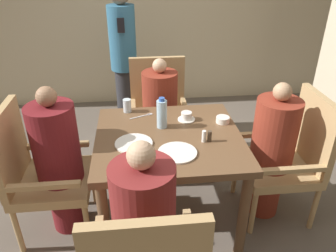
{
  "coord_description": "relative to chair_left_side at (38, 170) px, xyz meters",
  "views": [
    {
      "loc": [
        -0.21,
        -1.97,
        1.92
      ],
      "look_at": [
        0.0,
        0.05,
        0.81
      ],
      "focal_mm": 35.0,
      "sensor_mm": 36.0,
      "label": 1
    }
  ],
  "objects": [
    {
      "name": "ground_plane",
      "position": [
        0.93,
        0.0,
        -0.53
      ],
      "size": [
        16.0,
        16.0,
        0.0
      ],
      "primitive_type": "plane",
      "color": "#60564C"
    },
    {
      "name": "dining_table",
      "position": [
        0.93,
        0.0,
        0.12
      ],
      "size": [
        1.02,
        0.96,
        0.76
      ],
      "color": "brown",
      "rests_on": "ground_plane"
    },
    {
      "name": "chair_left_side",
      "position": [
        0.0,
        0.0,
        0.0
      ],
      "size": [
        0.54,
        0.54,
        1.0
      ],
      "color": "tan",
      "rests_on": "ground_plane"
    },
    {
      "name": "diner_in_left_chair",
      "position": [
        0.15,
        0.0,
        0.06
      ],
      "size": [
        0.32,
        0.32,
        1.16
      ],
      "color": "maroon",
      "rests_on": "ground_plane"
    },
    {
      "name": "chair_far_side",
      "position": [
        0.93,
        0.9,
        0.0
      ],
      "size": [
        0.54,
        0.54,
        1.0
      ],
      "color": "tan",
      "rests_on": "ground_plane"
    },
    {
      "name": "diner_in_far_chair",
      "position": [
        0.93,
        0.75,
        0.03
      ],
      "size": [
        0.32,
        0.32,
        1.08
      ],
      "color": "maroon",
      "rests_on": "ground_plane"
    },
    {
      "name": "chair_right_side",
      "position": [
        1.87,
        0.0,
        0.0
      ],
      "size": [
        0.54,
        0.54,
        1.0
      ],
      "color": "tan",
      "rests_on": "ground_plane"
    },
    {
      "name": "diner_in_right_chair",
      "position": [
        1.71,
        0.0,
        0.05
      ],
      "size": [
        0.32,
        0.32,
        1.12
      ],
      "color": "maroon",
      "rests_on": "ground_plane"
    },
    {
      "name": "diner_in_near_chair",
      "position": [
        0.73,
        -0.75,
        0.07
      ],
      "size": [
        0.32,
        0.32,
        1.17
      ],
      "color": "maroon",
      "rests_on": "ground_plane"
    },
    {
      "name": "standing_host",
      "position": [
        0.61,
        1.44,
        0.35
      ],
      "size": [
        0.28,
        0.31,
        1.64
      ],
      "color": "#2D2D33",
      "rests_on": "ground_plane"
    },
    {
      "name": "plate_main_left",
      "position": [
        0.96,
        -0.23,
        0.23
      ],
      "size": [
        0.25,
        0.25,
        0.01
      ],
      "color": "white",
      "rests_on": "dining_table"
    },
    {
      "name": "plate_main_right",
      "position": [
        0.69,
        -0.09,
        0.23
      ],
      "size": [
        0.25,
        0.25,
        0.01
      ],
      "color": "white",
      "rests_on": "dining_table"
    },
    {
      "name": "teacup_with_saucer",
      "position": [
        1.09,
        0.22,
        0.25
      ],
      "size": [
        0.13,
        0.13,
        0.06
      ],
      "color": "white",
      "rests_on": "dining_table"
    },
    {
      "name": "bowl_small",
      "position": [
        1.36,
        0.15,
        0.25
      ],
      "size": [
        0.1,
        0.1,
        0.05
      ],
      "color": "white",
      "rests_on": "dining_table"
    },
    {
      "name": "water_bottle",
      "position": [
        0.9,
        0.13,
        0.34
      ],
      "size": [
        0.08,
        0.08,
        0.23
      ],
      "color": "#A3C6DB",
      "rests_on": "dining_table"
    },
    {
      "name": "glass_tall_near",
      "position": [
        0.7,
        -0.34,
        0.28
      ],
      "size": [
        0.06,
        0.06,
        0.11
      ],
      "color": "silver",
      "rests_on": "dining_table"
    },
    {
      "name": "glass_tall_mid",
      "position": [
        0.64,
        0.41,
        0.28
      ],
      "size": [
        0.06,
        0.06,
        0.11
      ],
      "color": "silver",
      "rests_on": "dining_table"
    },
    {
      "name": "salt_shaker",
      "position": [
        1.16,
        -0.11,
        0.27
      ],
      "size": [
        0.03,
        0.03,
        0.08
      ],
      "color": "white",
      "rests_on": "dining_table"
    },
    {
      "name": "pepper_shaker",
      "position": [
        1.2,
        -0.11,
        0.27
      ],
      "size": [
        0.03,
        0.03,
        0.08
      ],
      "color": "#4C3D2D",
      "rests_on": "dining_table"
    },
    {
      "name": "fork_beside_plate",
      "position": [
        0.77,
        0.32,
        0.23
      ],
      "size": [
        0.18,
        0.09,
        0.0
      ],
      "color": "silver",
      "rests_on": "dining_table"
    }
  ]
}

